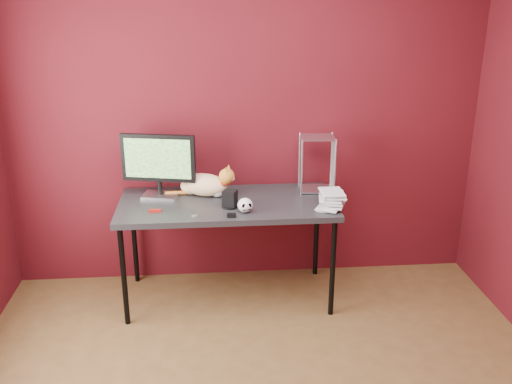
{
  "coord_description": "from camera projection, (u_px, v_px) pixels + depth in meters",
  "views": [
    {
      "loc": [
        -0.26,
        -2.34,
        2.16
      ],
      "look_at": [
        0.03,
        1.15,
        0.89
      ],
      "focal_mm": 40.0,
      "sensor_mm": 36.0,
      "label": 1
    }
  ],
  "objects": [
    {
      "name": "room",
      "position": [
        271.0,
        162.0,
        2.45
      ],
      "size": [
        3.52,
        3.52,
        2.61
      ],
      "color": "#53391C",
      "rests_on": "ground"
    },
    {
      "name": "desk",
      "position": [
        227.0,
        208.0,
        3.98
      ],
      "size": [
        1.5,
        0.7,
        0.75
      ],
      "color": "black",
      "rests_on": "ground"
    },
    {
      "name": "monitor",
      "position": [
        158.0,
        162.0,
        3.97
      ],
      "size": [
        0.52,
        0.22,
        0.45
      ],
      "rotation": [
        0.0,
        0.0,
        -0.21
      ],
      "color": "silver",
      "rests_on": "desk"
    },
    {
      "name": "cat",
      "position": [
        205.0,
        184.0,
        4.05
      ],
      "size": [
        0.5,
        0.3,
        0.24
      ],
      "rotation": [
        0.0,
        0.0,
        -0.39
      ],
      "color": "orange",
      "rests_on": "desk"
    },
    {
      "name": "skull_mug",
      "position": [
        245.0,
        205.0,
        3.76
      ],
      "size": [
        0.1,
        0.1,
        0.1
      ],
      "rotation": [
        0.0,
        0.0,
        0.18
      ],
      "color": "white",
      "rests_on": "desk"
    },
    {
      "name": "speaker",
      "position": [
        230.0,
        200.0,
        3.84
      ],
      "size": [
        0.11,
        0.11,
        0.12
      ],
      "rotation": [
        0.0,
        0.0,
        -0.42
      ],
      "color": "black",
      "rests_on": "desk"
    },
    {
      "name": "book_stack",
      "position": [
        324.0,
        119.0,
        3.68
      ],
      "size": [
        0.23,
        0.25,
        1.21
      ],
      "rotation": [
        0.0,
        0.0,
        -0.29
      ],
      "color": "beige",
      "rests_on": "desk"
    },
    {
      "name": "wire_rack",
      "position": [
        317.0,
        163.0,
        4.12
      ],
      "size": [
        0.25,
        0.21,
        0.41
      ],
      "rotation": [
        0.0,
        0.0,
        -0.07
      ],
      "color": "silver",
      "rests_on": "desk"
    },
    {
      "name": "pocket_knife",
      "position": [
        155.0,
        211.0,
        3.78
      ],
      "size": [
        0.08,
        0.02,
        0.02
      ],
      "primitive_type": "cube",
      "rotation": [
        0.0,
        0.0,
        -0.01
      ],
      "color": "#9F100C",
      "rests_on": "desk"
    },
    {
      "name": "black_gadget",
      "position": [
        232.0,
        215.0,
        3.69
      ],
      "size": [
        0.06,
        0.04,
        0.03
      ],
      "primitive_type": "cube",
      "rotation": [
        0.0,
        0.0,
        -0.22
      ],
      "color": "black",
      "rests_on": "desk"
    },
    {
      "name": "washer",
      "position": [
        195.0,
        216.0,
        3.71
      ],
      "size": [
        0.04,
        0.04,
        0.0
      ],
      "primitive_type": "cylinder",
      "color": "silver",
      "rests_on": "desk"
    }
  ]
}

